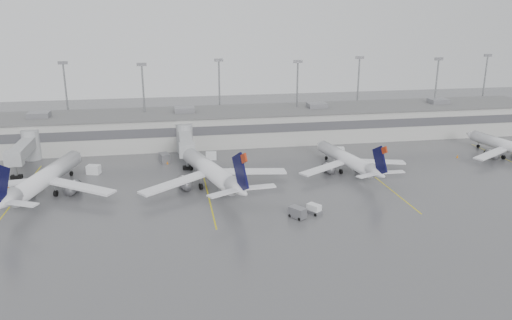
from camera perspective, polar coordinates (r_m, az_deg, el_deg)
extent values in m
plane|color=#515153|center=(79.68, 8.52, -8.14)|extent=(260.00, 260.00, 0.00)
cube|color=#B0B0AB|center=(131.78, 0.64, 4.00)|extent=(150.00, 16.00, 8.00)
cube|color=#47474C|center=(123.86, 1.34, 3.63)|extent=(150.00, 0.15, 2.20)
cube|color=#606060|center=(130.93, 0.65, 5.73)|extent=(152.00, 17.00, 0.30)
cube|color=slate|center=(132.23, -23.56, 4.76)|extent=(5.00, 4.00, 1.30)
cube|color=slate|center=(148.36, 20.11, 6.33)|extent=(5.00, 4.00, 1.30)
cylinder|color=gray|center=(140.11, -20.78, 6.19)|extent=(0.44, 0.44, 20.00)
cube|color=slate|center=(138.76, -21.22, 10.32)|extent=(2.40, 0.50, 0.80)
cylinder|color=gray|center=(130.44, -12.65, 6.15)|extent=(0.44, 0.44, 20.00)
cube|color=slate|center=(128.99, -12.95, 10.60)|extent=(2.40, 0.50, 0.80)
cylinder|color=gray|center=(138.40, -4.19, 7.12)|extent=(0.44, 0.44, 20.00)
cube|color=slate|center=(137.03, -4.28, 11.32)|extent=(2.40, 0.50, 0.80)
cylinder|color=gray|center=(134.68, 4.71, 6.83)|extent=(0.44, 0.44, 20.00)
cube|color=slate|center=(133.27, 4.81, 11.15)|extent=(2.40, 0.50, 0.80)
cylinder|color=gray|center=(147.91, 11.54, 7.46)|extent=(0.44, 0.44, 20.00)
cube|color=slate|center=(146.64, 11.78, 11.39)|extent=(2.40, 0.50, 0.80)
cylinder|color=gray|center=(149.87, 19.78, 6.93)|extent=(0.44, 0.44, 20.00)
cube|color=slate|center=(148.61, 20.17, 10.79)|extent=(2.40, 0.50, 0.80)
cylinder|color=gray|center=(166.74, 24.55, 7.32)|extent=(0.44, 0.44, 20.00)
cube|color=slate|center=(165.61, 24.99, 10.79)|extent=(2.40, 0.50, 0.80)
cylinder|color=gray|center=(125.91, -24.28, 1.63)|extent=(4.00, 4.00, 7.00)
cube|color=gray|center=(119.63, -25.03, 1.18)|extent=(2.80, 13.00, 2.60)
cube|color=gray|center=(112.66, -25.94, 0.16)|extent=(3.40, 2.40, 3.00)
cylinder|color=gray|center=(113.45, -25.75, -1.24)|extent=(0.70, 0.70, 2.80)
cube|color=black|center=(113.75, -25.69, -1.74)|extent=(2.20, 1.20, 0.70)
cylinder|color=gray|center=(121.97, -8.16, 2.52)|extent=(4.00, 4.00, 7.00)
cube|color=gray|center=(115.48, -8.04, 2.12)|extent=(2.80, 13.00, 2.60)
cube|color=gray|center=(108.24, -7.88, 1.12)|extent=(3.40, 2.40, 3.00)
cylinder|color=gray|center=(109.06, -7.82, -0.35)|extent=(0.70, 0.70, 2.80)
cube|color=black|center=(109.38, -7.79, -0.87)|extent=(2.20, 1.20, 0.70)
cube|color=#D1C10C|center=(102.11, -25.73, -3.98)|extent=(0.25, 40.00, 0.01)
cube|color=#D1C10C|center=(98.29, -5.71, -3.08)|extent=(0.25, 40.00, 0.01)
cube|color=#D1C10C|center=(106.51, 13.41, -1.88)|extent=(0.25, 40.00, 0.01)
cylinder|color=white|center=(102.02, -22.70, -1.69)|extent=(9.03, 23.76, 3.23)
cone|color=white|center=(113.51, -19.76, 0.44)|extent=(3.88, 3.73, 3.23)
cone|color=white|center=(90.14, -26.73, -4.30)|extent=(4.47, 6.02, 3.23)
cube|color=white|center=(103.45, -27.12, -2.52)|extent=(14.16, 3.68, 0.38)
cube|color=white|center=(96.52, -19.43, -2.89)|extent=(13.33, 9.87, 0.38)
cube|color=black|center=(88.72, -27.17, -2.54)|extent=(1.82, 5.96, 7.05)
cylinder|color=black|center=(111.10, -20.36, -1.45)|extent=(0.61, 1.03, 0.97)
cylinder|color=black|center=(102.09, -24.20, -3.43)|extent=(0.76, 1.27, 1.19)
cylinder|color=black|center=(100.04, -21.91, -3.56)|extent=(0.76, 1.27, 1.19)
cylinder|color=white|center=(98.76, -5.54, -0.94)|extent=(10.16, 24.34, 3.33)
cone|color=white|center=(111.17, -8.13, 1.01)|extent=(4.08, 3.93, 3.33)
cone|color=white|center=(85.74, -1.94, -3.37)|extent=(4.77, 6.27, 3.33)
cube|color=white|center=(93.86, -9.25, -2.63)|extent=(13.51, 10.56, 0.39)
cube|color=white|center=(99.26, -0.69, -1.31)|extent=(14.49, 3.24, 0.39)
cube|color=black|center=(84.20, -1.80, -1.44)|extent=(2.10, 6.08, 7.26)
cube|color=#A6280C|center=(82.08, -1.40, 0.19)|extent=(0.96, 2.25, 2.11)
cylinder|color=black|center=(108.56, -7.43, -0.91)|extent=(0.66, 1.07, 1.00)
cylinder|color=black|center=(96.89, -6.30, -3.02)|extent=(0.83, 1.31, 1.22)
cylinder|color=black|center=(98.49, -3.76, -2.62)|extent=(0.83, 1.31, 1.22)
cylinder|color=white|center=(108.69, 10.13, 0.23)|extent=(6.37, 20.34, 2.75)
cone|color=white|center=(118.20, 7.35, 1.71)|extent=(3.17, 3.02, 2.75)
cone|color=white|center=(98.82, 13.71, -1.48)|extent=(3.54, 5.01, 2.75)
cube|color=white|center=(103.72, 7.77, -0.90)|extent=(11.62, 7.78, 0.32)
cube|color=white|center=(110.19, 13.67, -0.16)|extent=(12.13, 3.93, 0.32)
cube|color=black|center=(97.67, 13.96, -0.08)|extent=(1.21, 5.13, 6.00)
cube|color=#A6280C|center=(96.08, 14.46, 1.09)|extent=(0.61, 1.87, 1.74)
cylinder|color=black|center=(116.21, 8.02, 0.22)|extent=(0.47, 0.87, 0.83)
cylinder|color=black|center=(106.91, 9.68, -1.29)|extent=(0.59, 1.07, 1.01)
cylinder|color=black|center=(108.84, 11.43, -1.06)|extent=(0.59, 1.07, 1.01)
cylinder|color=white|center=(130.89, 26.58, 1.51)|extent=(6.02, 20.05, 2.71)
cone|color=white|center=(138.54, 23.30, 2.70)|extent=(3.10, 2.95, 2.71)
cube|color=white|center=(124.92, 25.33, 0.66)|extent=(11.49, 7.54, 0.32)
cylinder|color=black|center=(136.93, 24.05, 1.45)|extent=(0.45, 0.85, 0.81)
cylinder|color=black|center=(128.90, 26.43, 0.29)|extent=(0.57, 1.05, 0.99)
cube|color=white|center=(85.75, 6.63, -5.58)|extent=(2.46, 2.65, 1.69)
cube|color=slate|center=(85.95, 6.62, -5.90)|extent=(2.83, 3.07, 0.66)
cylinder|color=black|center=(85.96, 5.81, -5.92)|extent=(0.47, 0.55, 0.53)
cylinder|color=black|center=(87.05, 6.44, -5.63)|extent=(0.47, 0.55, 0.53)
cylinder|color=black|center=(84.90, 6.81, -6.25)|extent=(0.47, 0.55, 0.53)
cylinder|color=black|center=(86.01, 7.43, -5.96)|extent=(0.47, 0.55, 0.53)
cube|color=slate|center=(83.81, 4.76, -5.98)|extent=(2.98, 3.27, 1.73)
cylinder|color=black|center=(84.17, 3.90, -6.36)|extent=(0.51, 0.59, 0.57)
cylinder|color=black|center=(84.00, 5.60, -6.45)|extent=(0.51, 0.59, 0.57)
cube|color=white|center=(110.66, -18.07, -1.04)|extent=(3.04, 2.46, 1.87)
cube|color=white|center=(115.78, -5.15, 0.49)|extent=(2.55, 1.83, 1.71)
cube|color=white|center=(120.15, 9.39, 0.99)|extent=(2.96, 2.22, 1.91)
cube|color=slate|center=(115.19, -10.43, 0.25)|extent=(2.81, 3.60, 1.97)
cone|color=orange|center=(108.76, -26.46, -2.67)|extent=(0.41, 0.41, 0.65)
cone|color=orange|center=(113.72, -10.10, -0.30)|extent=(0.41, 0.41, 0.64)
cone|color=orange|center=(113.74, 13.69, -0.48)|extent=(0.50, 0.50, 0.80)
cone|color=orange|center=(125.85, 22.02, 0.40)|extent=(0.46, 0.46, 0.72)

